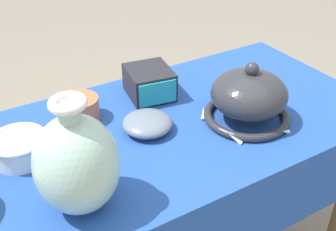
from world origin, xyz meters
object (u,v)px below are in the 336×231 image
object	(u,v)px
mosaic_tile_box	(149,83)
cup_wide_porcelain	(19,147)
vase_tall_bulbous	(77,163)
pot_squat_terracotta	(80,109)
bowl_shallow_slate	(148,123)
vase_dome_bell	(249,98)

from	to	relation	value
mosaic_tile_box	cup_wide_porcelain	xyz separation A→B (m)	(-0.41, -0.11, -0.01)
vase_tall_bulbous	pot_squat_terracotta	distance (m)	0.34
bowl_shallow_slate	vase_tall_bulbous	bearing A→B (deg)	-145.65
pot_squat_terracotta	bowl_shallow_slate	bearing A→B (deg)	-48.27
vase_tall_bulbous	vase_dome_bell	xyz separation A→B (m)	(0.50, 0.08, -0.04)
vase_dome_bell	cup_wide_porcelain	world-z (taller)	vase_dome_bell
vase_dome_bell	mosaic_tile_box	bearing A→B (deg)	123.07
mosaic_tile_box	pot_squat_terracotta	distance (m)	0.22
mosaic_tile_box	cup_wide_porcelain	bearing A→B (deg)	-155.63
vase_dome_bell	cup_wide_porcelain	distance (m)	0.59
vase_dome_bell	mosaic_tile_box	size ratio (longest dim) A/B	1.53
mosaic_tile_box	pot_squat_terracotta	world-z (taller)	mosaic_tile_box
vase_tall_bulbous	mosaic_tile_box	size ratio (longest dim) A/B	1.59
cup_wide_porcelain	vase_dome_bell	bearing A→B (deg)	-13.61
mosaic_tile_box	pot_squat_terracotta	size ratio (longest dim) A/B	1.57
pot_squat_terracotta	cup_wide_porcelain	bearing A→B (deg)	-153.30
mosaic_tile_box	cup_wide_porcelain	distance (m)	0.42
bowl_shallow_slate	cup_wide_porcelain	xyz separation A→B (m)	(-0.31, 0.05, 0.01)
mosaic_tile_box	bowl_shallow_slate	xyz separation A→B (m)	(-0.09, -0.16, -0.02)
vase_dome_bell	pot_squat_terracotta	distance (m)	0.45
pot_squat_terracotta	bowl_shallow_slate	size ratio (longest dim) A/B	0.78
mosaic_tile_box	pot_squat_terracotta	xyz separation A→B (m)	(-0.22, -0.02, -0.01)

